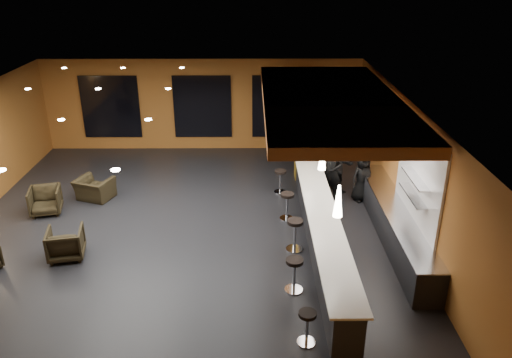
{
  "coord_description": "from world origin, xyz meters",
  "views": [
    {
      "loc": [
        1.91,
        -12.08,
        6.85
      ],
      "look_at": [
        2.0,
        0.5,
        1.3
      ],
      "focal_mm": 35.0,
      "sensor_mm": 36.0,
      "label": 1
    }
  ],
  "objects_px": {
    "armchair_d": "(95,189)",
    "staff_a": "(331,172)",
    "pendant_2": "(311,126)",
    "bar_stool_2": "(295,231)",
    "pendant_1": "(322,156)",
    "column": "(305,128)",
    "bar_stool_0": "(307,324)",
    "bar_stool_3": "(287,203)",
    "armchair_c": "(45,201)",
    "bar_stool_4": "(280,178)",
    "prep_counter": "(394,224)",
    "armchair_b": "(66,243)",
    "bar_counter": "(321,231)",
    "pendant_0": "(338,201)",
    "staff_b": "(340,167)",
    "staff_c": "(362,178)",
    "bar_stool_1": "(294,271)"
  },
  "relations": [
    {
      "from": "armchair_d",
      "to": "staff_a",
      "type": "bearing_deg",
      "value": -160.11
    },
    {
      "from": "pendant_2",
      "to": "bar_stool_2",
      "type": "relative_size",
      "value": 0.82
    },
    {
      "from": "pendant_1",
      "to": "armchair_d",
      "type": "bearing_deg",
      "value": 159.64
    },
    {
      "from": "column",
      "to": "bar_stool_0",
      "type": "relative_size",
      "value": 4.8
    },
    {
      "from": "bar_stool_3",
      "to": "armchair_c",
      "type": "bearing_deg",
      "value": 176.48
    },
    {
      "from": "armchair_d",
      "to": "bar_stool_4",
      "type": "xyz_separation_m",
      "value": [
        5.78,
        0.42,
        0.15
      ]
    },
    {
      "from": "bar_stool_2",
      "to": "bar_stool_3",
      "type": "distance_m",
      "value": 1.67
    },
    {
      "from": "bar_stool_0",
      "to": "bar_stool_3",
      "type": "distance_m",
      "value": 5.08
    },
    {
      "from": "prep_counter",
      "to": "bar_stool_4",
      "type": "height_order",
      "value": "prep_counter"
    },
    {
      "from": "armchair_b",
      "to": "bar_stool_4",
      "type": "bearing_deg",
      "value": -157.16
    },
    {
      "from": "bar_counter",
      "to": "pendant_0",
      "type": "xyz_separation_m",
      "value": [
        0.0,
        -2.0,
        1.85
      ]
    },
    {
      "from": "prep_counter",
      "to": "armchair_b",
      "type": "xyz_separation_m",
      "value": [
        -8.4,
        -0.86,
        -0.04
      ]
    },
    {
      "from": "bar_stool_0",
      "to": "bar_stool_4",
      "type": "bearing_deg",
      "value": 91.32
    },
    {
      "from": "column",
      "to": "armchair_d",
      "type": "height_order",
      "value": "column"
    },
    {
      "from": "staff_b",
      "to": "armchair_d",
      "type": "relative_size",
      "value": 1.76
    },
    {
      "from": "bar_counter",
      "to": "column",
      "type": "height_order",
      "value": "column"
    },
    {
      "from": "pendant_0",
      "to": "staff_b",
      "type": "xyz_separation_m",
      "value": [
        0.98,
        5.29,
        -1.44
      ]
    },
    {
      "from": "staff_a",
      "to": "staff_c",
      "type": "distance_m",
      "value": 0.95
    },
    {
      "from": "prep_counter",
      "to": "pendant_0",
      "type": "bearing_deg",
      "value": -128.66
    },
    {
      "from": "bar_counter",
      "to": "bar_stool_2",
      "type": "distance_m",
      "value": 0.68
    },
    {
      "from": "prep_counter",
      "to": "bar_stool_2",
      "type": "distance_m",
      "value": 2.74
    },
    {
      "from": "bar_stool_3",
      "to": "pendant_2",
      "type": "bearing_deg",
      "value": 61.36
    },
    {
      "from": "staff_b",
      "to": "bar_stool_1",
      "type": "bearing_deg",
      "value": -128.93
    },
    {
      "from": "bar_counter",
      "to": "pendant_1",
      "type": "xyz_separation_m",
      "value": [
        0.0,
        0.5,
        1.85
      ]
    },
    {
      "from": "column",
      "to": "staff_a",
      "type": "distance_m",
      "value": 1.99
    },
    {
      "from": "staff_c",
      "to": "armchair_d",
      "type": "bearing_deg",
      "value": 155.42
    },
    {
      "from": "pendant_1",
      "to": "pendant_2",
      "type": "relative_size",
      "value": 1.0
    },
    {
      "from": "staff_c",
      "to": "bar_stool_0",
      "type": "height_order",
      "value": "staff_c"
    },
    {
      "from": "pendant_0",
      "to": "armchair_d",
      "type": "xyz_separation_m",
      "value": [
        -6.65,
        4.97,
        -2.01
      ]
    },
    {
      "from": "bar_stool_2",
      "to": "bar_stool_1",
      "type": "bearing_deg",
      "value": -94.96
    },
    {
      "from": "pendant_2",
      "to": "staff_a",
      "type": "xyz_separation_m",
      "value": [
        0.67,
        -0.08,
        -1.44
      ]
    },
    {
      "from": "pendant_1",
      "to": "bar_stool_3",
      "type": "bearing_deg",
      "value": 124.78
    },
    {
      "from": "staff_b",
      "to": "pendant_1",
      "type": "bearing_deg",
      "value": -128.77
    },
    {
      "from": "pendant_0",
      "to": "staff_c",
      "type": "distance_m",
      "value": 5.32
    },
    {
      "from": "bar_counter",
      "to": "prep_counter",
      "type": "distance_m",
      "value": 2.06
    },
    {
      "from": "column",
      "to": "bar_stool_3",
      "type": "xyz_separation_m",
      "value": [
        -0.76,
        -3.0,
        -1.24
      ]
    },
    {
      "from": "bar_counter",
      "to": "staff_b",
      "type": "relative_size",
      "value": 4.38
    },
    {
      "from": "staff_c",
      "to": "armchair_b",
      "type": "bearing_deg",
      "value": 178.13
    },
    {
      "from": "bar_stool_4",
      "to": "prep_counter",
      "type": "bearing_deg",
      "value": -45.26
    },
    {
      "from": "bar_stool_1",
      "to": "bar_stool_4",
      "type": "bearing_deg",
      "value": 90.45
    },
    {
      "from": "staff_b",
      "to": "armchair_c",
      "type": "xyz_separation_m",
      "value": [
        -8.79,
        -1.25,
        -0.52
      ]
    },
    {
      "from": "armchair_c",
      "to": "bar_stool_3",
      "type": "relative_size",
      "value": 1.08
    },
    {
      "from": "staff_c",
      "to": "armchair_c",
      "type": "bearing_deg",
      "value": 161.23
    },
    {
      "from": "prep_counter",
      "to": "pendant_1",
      "type": "bearing_deg",
      "value": 180.0
    },
    {
      "from": "bar_stool_3",
      "to": "armchair_d",
      "type": "bearing_deg",
      "value": 166.92
    },
    {
      "from": "armchair_c",
      "to": "bar_stool_2",
      "type": "relative_size",
      "value": 1.02
    },
    {
      "from": "armchair_b",
      "to": "bar_stool_0",
      "type": "distance_m",
      "value": 6.49
    },
    {
      "from": "bar_counter",
      "to": "armchair_b",
      "type": "xyz_separation_m",
      "value": [
        -6.4,
        -0.36,
        -0.11
      ]
    },
    {
      "from": "bar_stool_3",
      "to": "staff_c",
      "type": "bearing_deg",
      "value": 27.22
    },
    {
      "from": "staff_b",
      "to": "staff_c",
      "type": "bearing_deg",
      "value": -56.65
    }
  ]
}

